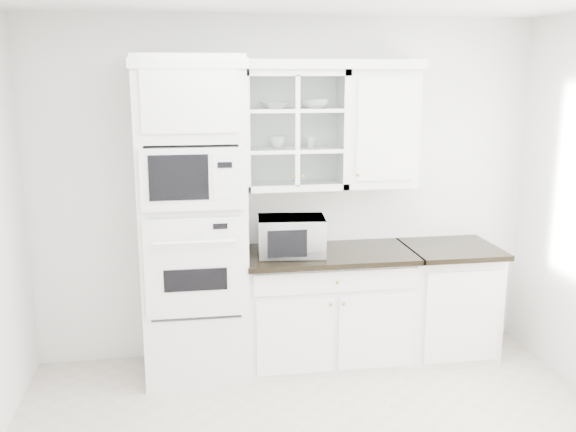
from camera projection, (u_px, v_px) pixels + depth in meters
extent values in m
cube|color=white|center=(287.00, 191.00, 5.12)|extent=(4.00, 0.02, 2.70)
cube|color=white|center=(193.00, 221.00, 4.74)|extent=(0.76, 0.65, 2.40)
cube|color=white|center=(195.00, 268.00, 4.47)|extent=(0.70, 0.03, 0.72)
cube|color=black|center=(196.00, 280.00, 4.47)|extent=(0.44, 0.01, 0.16)
cube|color=white|center=(192.00, 180.00, 4.34)|extent=(0.70, 0.03, 0.43)
cube|color=black|center=(179.00, 178.00, 4.30)|extent=(0.40, 0.01, 0.31)
cube|color=white|center=(327.00, 309.00, 5.09)|extent=(1.30, 0.60, 0.88)
cube|color=black|center=(329.00, 254.00, 4.95)|extent=(1.32, 0.67, 0.04)
cube|color=white|center=(447.00, 302.00, 5.24)|extent=(0.70, 0.60, 0.88)
cube|color=black|center=(452.00, 249.00, 5.11)|extent=(0.72, 0.67, 0.04)
cube|color=white|center=(294.00, 130.00, 4.87)|extent=(0.80, 0.33, 0.90)
cube|color=white|center=(294.00, 149.00, 4.90)|extent=(0.74, 0.29, 0.02)
cube|color=white|center=(294.00, 110.00, 4.84)|extent=(0.74, 0.29, 0.02)
cube|color=white|center=(380.00, 128.00, 4.97)|extent=(0.55, 0.33, 0.90)
cube|color=white|center=(280.00, 64.00, 4.72)|extent=(2.14, 0.38, 0.07)
imported|color=white|center=(291.00, 236.00, 4.87)|extent=(0.54, 0.46, 0.29)
imported|color=white|center=(274.00, 105.00, 4.79)|extent=(0.24, 0.24, 0.05)
imported|color=white|center=(315.00, 104.00, 4.84)|extent=(0.27, 0.27, 0.07)
imported|color=white|center=(278.00, 142.00, 4.88)|extent=(0.13, 0.13, 0.09)
imported|color=white|center=(310.00, 142.00, 4.92)|extent=(0.11, 0.11, 0.09)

